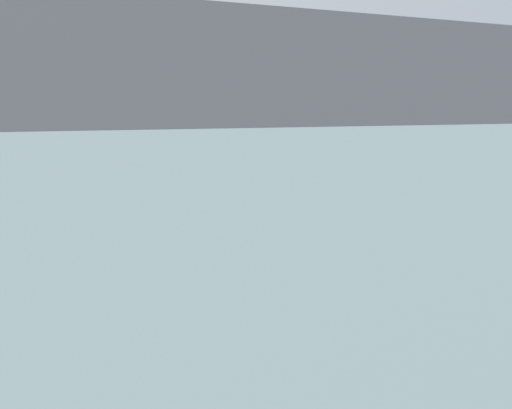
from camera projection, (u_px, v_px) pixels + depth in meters
The scene contains 26 objects.
ground at pixel (303, 269), 25.35m from camera, with size 160.00×160.00×0.00m, color black.
road_slab at pixel (215, 212), 39.00m from camera, with size 12.00×70.00×0.02m, color black.
curb_left at pixel (137, 218), 36.77m from camera, with size 0.30×70.00×0.15m, color gray.
curb_right at pixel (285, 206), 41.21m from camera, with size 0.30×70.00×0.15m, color gray.
sidewalk_left at pixel (119, 219), 36.29m from camera, with size 2.60×70.00×0.15m, color gray.
sidewalk_right at pixel (299, 205), 41.69m from camera, with size 2.60×70.00×0.15m, color gray.
centerline at pixel (215, 212), 39.00m from camera, with size 0.12×70.00×0.01m, color gold.
townhouse_row_left at pixel (63, 225), 34.91m from camera, with size 5.00×70.00×8.50m, color #6BB6BA.
townhouse_row_right at pixel (338, 202), 43.09m from camera, with size 5.00×70.00×8.50m, color #6BB6BA.
tree_a at pixel (372, 275), 8.71m from camera, with size 4.70×4.70×7.57m.
tree_b at pixel (195, 191), 19.62m from camera, with size 4.70×4.70×7.20m.
tree_c at pixel (150, 159), 28.42m from camera, with size 4.70×4.70×7.55m.
tree_d at pixel (123, 144), 38.88m from camera, with size 4.69×4.69×7.62m.
tree_e at pixel (105, 137), 52.11m from camera, with size 4.70×4.70×7.40m.
tree_far_r at pixel (237, 145), 53.50m from camera, with size 3.10×3.10×5.71m.
utility_pole_near at pixel (169, 169), 23.87m from camera, with size 1.60×0.26×10.00m.
utility_pole_far at pixel (110, 139), 47.54m from camera, with size 1.60×0.26×10.00m.
fedex_truck at pixel (282, 208), 31.83m from camera, with size 2.50×6.48×3.11m.
lead_sedan at pixel (232, 197), 42.03m from camera, with size 1.80×4.28×1.28m, color black.
parked_left_b at pixel (299, 356), 15.03m from camera, with size 2.35×5.10×1.42m, color black.
parked_left_c at pixel (202, 257), 24.76m from camera, with size 1.78×4.66×1.51m, color silver.
parked_left_d at pixel (164, 220), 33.10m from camera, with size 2.42×5.24×1.46m, color #47100C.
parked_right_a at pixel (497, 293), 20.19m from camera, with size 1.88×4.47×1.34m, color #4D5458.
parked_right_b at pixel (426, 263), 23.97m from camera, with size 2.06×4.91×1.47m, color white.
parked_right_c at pixel (252, 190), 44.91m from camera, with size 1.69×4.40×1.43m, color black.
parked_right_d at pixel (223, 180), 52.33m from camera, with size 2.10×4.55×1.26m, color black.
Camera 1 is at (-11.30, -21.59, 8.07)m, focal length 35.00 mm.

